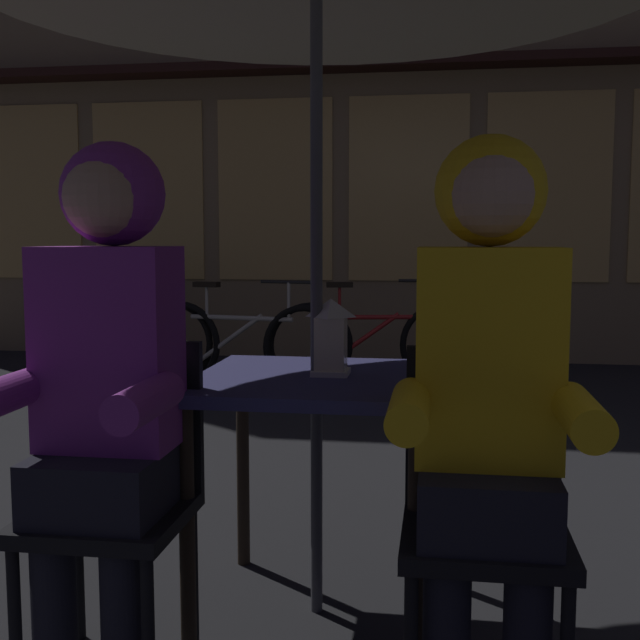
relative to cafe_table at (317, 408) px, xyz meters
name	(u,v)px	position (x,y,z in m)	size (l,w,h in m)	color
ground_plane	(317,610)	(0.00, 0.00, -0.64)	(60.00, 60.00, 0.00)	#232326
cafe_table	(317,408)	(0.00, 0.00, 0.00)	(0.72, 0.72, 0.74)	navy
lantern	(331,335)	(0.04, 0.01, 0.22)	(0.11, 0.11, 0.23)	white
chair_left	(118,487)	(-0.48, -0.37, -0.15)	(0.40, 0.40, 0.87)	black
chair_right	(484,505)	(0.48, -0.37, -0.15)	(0.40, 0.40, 0.87)	black
person_left_hooded	(105,358)	(-0.48, -0.43, 0.21)	(0.45, 0.56, 1.40)	black
person_right_hooded	(489,367)	(0.48, -0.43, 0.21)	(0.45, 0.56, 1.40)	black
shopfront_building	(411,32)	(0.06, 5.39, 2.45)	(10.00, 0.93, 6.20)	#937A56
bicycle_nearest	(116,338)	(-2.21, 3.66, -0.29)	(1.67, 0.24, 0.84)	black
bicycle_second	(241,344)	(-1.13, 3.47, -0.29)	(1.66, 0.33, 0.84)	black
bicycle_third	(376,343)	(-0.11, 3.69, -0.29)	(1.66, 0.37, 0.84)	black
potted_plant	(128,307)	(-2.34, 4.22, -0.09)	(0.60, 0.60, 0.92)	brown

